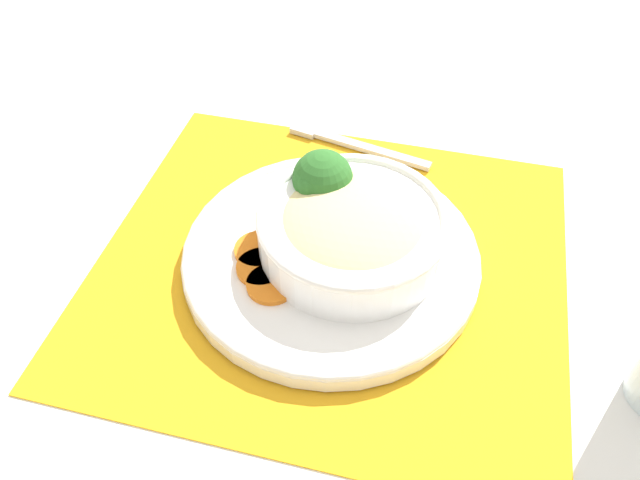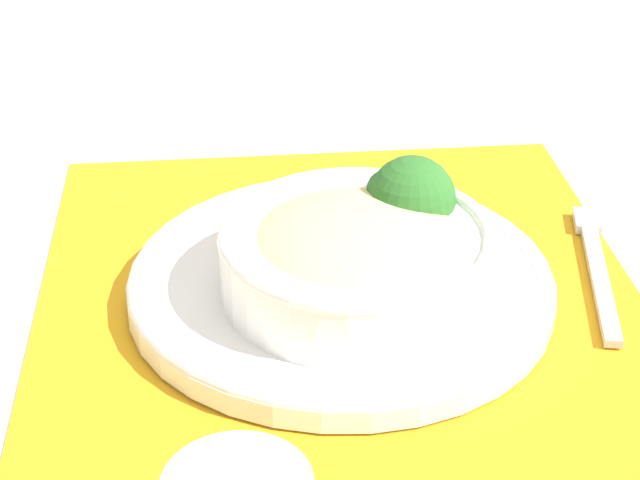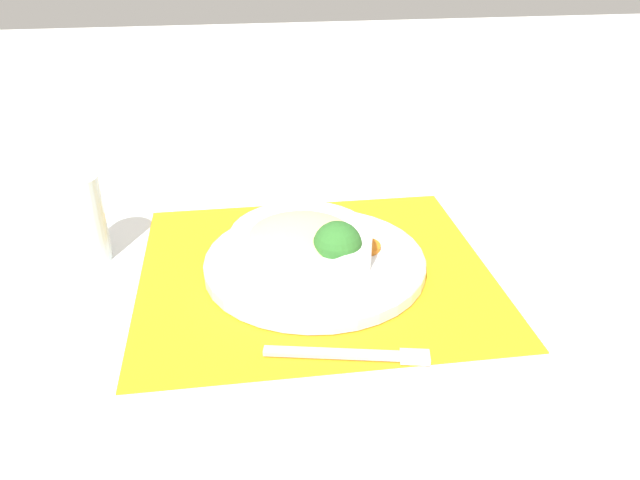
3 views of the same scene
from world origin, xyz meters
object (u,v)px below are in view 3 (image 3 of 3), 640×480
bowl (301,244)px  broccoli_floret (338,247)px  water_glass (83,224)px  fork (363,355)px

bowl → broccoli_floret: 0.06m
broccoli_floret → water_glass: size_ratio=0.63×
bowl → fork: size_ratio=1.03×
broccoli_floret → water_glass: water_glass is taller
water_glass → fork: 0.44m
broccoli_floret → fork: broccoli_floret is taller
broccoli_floret → fork: (0.14, 0.00, -0.06)m
broccoli_floret → bowl: bearing=-136.6°
bowl → fork: bearing=13.7°
broccoli_floret → fork: size_ratio=0.43×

